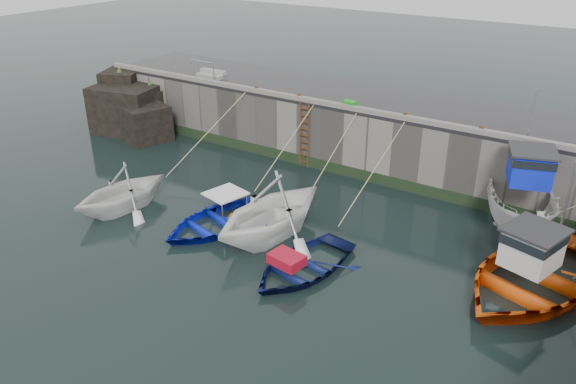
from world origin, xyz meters
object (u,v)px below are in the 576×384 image
Objects in this scene: boat_near_white at (124,209)px; bollard_c at (350,106)px; boat_near_blacktrim at (271,236)px; bollard_b at (299,97)px; boat_far_orange at (534,275)px; boat_near_navy at (302,270)px; boat_near_blue at (217,226)px; bollard_a at (256,89)px; ladder at (304,135)px; fish_crate at (350,104)px; boat_far_white at (520,202)px; bollard_e at (481,130)px; bollard_d at (405,116)px.

boat_near_white is 15.25× the size of bollard_c.
boat_near_blacktrim is 8.11m from bollard_b.
boat_near_navy is at bearing -137.97° from boat_far_orange.
boat_near_blue is 16.74× the size of bollard_a.
boat_near_blue is 8.25m from bollard_c.
ladder is 0.60× the size of boat_near_blacktrim.
boat_near_white is 7.04× the size of fish_crate.
ladder is 0.47× the size of boat_far_white.
ladder is 11.43× the size of bollard_e.
bollard_a is (-3.33, 7.32, 3.30)m from boat_near_blue.
ladder is 11.43× the size of bollard_b.
fish_crate is at bearing 116.52° from boat_near_navy.
boat_far_white is (9.75, 6.45, 1.04)m from boat_near_blue.
bollard_a is 1.00× the size of bollard_b.
bollard_c is 1.00× the size of bollard_d.
boat_far_orange is (15.34, 3.45, 0.46)m from boat_near_white.
boat_near_blue is 16.74× the size of bollard_e.
boat_near_blue is 1.06× the size of boat_near_navy.
fish_crate is at bearing 2.24° from bollard_b.
boat_near_white reaches higher than boat_near_navy.
boat_near_blacktrim is at bearing 21.05° from boat_near_white.
bollard_b is at bearing 174.47° from boat_far_orange.
bollard_a and bollard_e have the same top height.
bollard_e is (-3.49, 4.83, 2.84)m from boat_far_orange.
bollard_d is at bearing 79.58° from boat_near_blacktrim.
boat_near_navy is 7.51m from boat_far_orange.
boat_near_white is 0.80× the size of boat_near_blacktrim.
boat_near_blacktrim is 9.17m from boat_far_orange.
bollard_d is (4.80, 0.34, 1.71)m from ladder.
bollard_e reaches higher than boat_near_navy.
boat_near_white is at bearing -153.69° from boat_near_blue.
bollard_e reaches higher than boat_near_white.
boat_near_blacktrim is (2.20, 0.57, 0.00)m from boat_near_blue.
bollard_e reaches higher than ladder.
bollard_e is (5.80, 0.00, 0.00)m from bollard_c.
ladder is at bearing -177.60° from bollard_e.
fish_crate is 2.60m from bollard_b.
bollard_a reaches higher than boat_near_blue.
boat_far_orange is 10.99m from fish_crate.
boat_near_navy is 9.08m from bollard_c.
bollard_c is (2.70, 0.00, 0.00)m from bollard_b.
boat_near_navy is at bearing -72.59° from bollard_c.
bollard_e is at bearing 138.93° from boat_far_white.
bollard_b is 1.00× the size of bollard_c.
bollard_c is at bearing 180.00° from bollard_e.
boat_far_white reaches higher than fish_crate.
bollard_d is (2.60, 0.00, 0.00)m from bollard_c.
boat_far_white is (10.08, -0.54, -0.55)m from ladder.
bollard_a is (-7.73, 8.07, 3.30)m from boat_near_navy.
bollard_c is (-0.33, 6.76, 3.30)m from boat_near_blacktrim.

